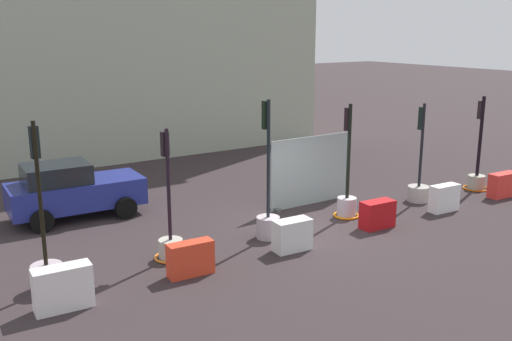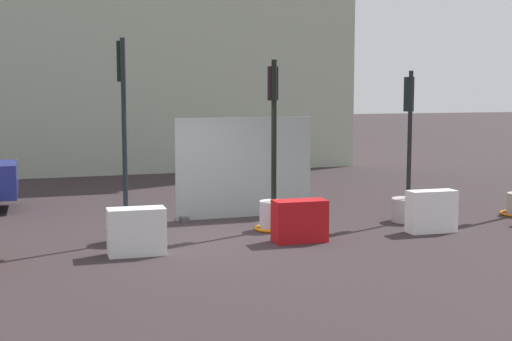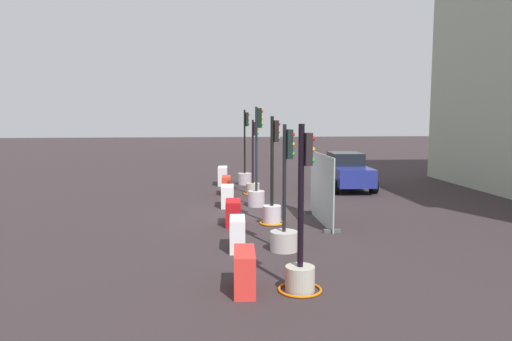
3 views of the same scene
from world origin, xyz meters
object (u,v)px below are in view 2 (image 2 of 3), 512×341
at_px(traffic_light_2, 126,206).
at_px(traffic_light_4, 408,196).
at_px(traffic_light_3, 274,199).
at_px(construction_barrier_4, 431,211).
at_px(construction_barrier_2, 137,231).
at_px(construction_barrier_3, 300,221).

height_order(traffic_light_2, traffic_light_4, traffic_light_2).
distance_m(traffic_light_2, traffic_light_3, 2.98).
bearing_deg(construction_barrier_4, traffic_light_2, 169.72).
height_order(construction_barrier_2, construction_barrier_4, construction_barrier_4).
relative_size(traffic_light_4, construction_barrier_2, 3.20).
xyz_separation_m(construction_barrier_2, construction_barrier_3, (3.02, 0.06, -0.01)).
distance_m(traffic_light_3, traffic_light_4, 3.02).
distance_m(traffic_light_2, construction_barrier_4, 5.91).
relative_size(traffic_light_2, construction_barrier_4, 3.78).
xyz_separation_m(traffic_light_2, construction_barrier_4, (5.81, -1.05, -0.26)).
bearing_deg(traffic_light_3, traffic_light_4, -1.59).
bearing_deg(traffic_light_2, construction_barrier_2, -89.77).
relative_size(construction_barrier_3, construction_barrier_4, 1.02).
bearing_deg(traffic_light_2, traffic_light_4, 1.13).
distance_m(construction_barrier_2, construction_barrier_4, 5.81).
bearing_deg(construction_barrier_3, construction_barrier_2, -178.81).
xyz_separation_m(traffic_light_4, construction_barrier_4, (-0.18, -1.17, -0.14)).
height_order(construction_barrier_3, construction_barrier_4, construction_barrier_4).
relative_size(traffic_light_3, construction_barrier_3, 3.35).
xyz_separation_m(traffic_light_3, construction_barrier_4, (2.84, -1.26, -0.21)).
xyz_separation_m(traffic_light_3, construction_barrier_3, (0.05, -1.23, -0.24)).
bearing_deg(construction_barrier_3, construction_barrier_4, -0.63).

